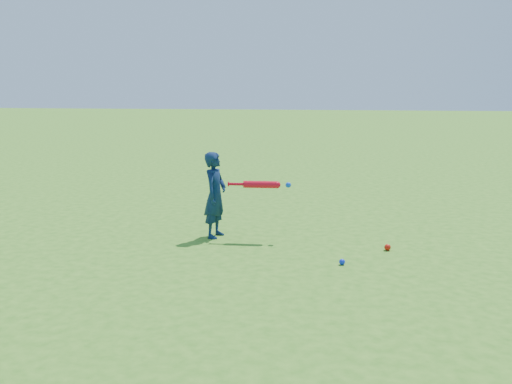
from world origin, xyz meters
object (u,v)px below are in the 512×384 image
at_px(ground_ball_red, 387,247).
at_px(ground_ball_blue, 342,262).
at_px(child, 215,195).
at_px(bat_swing, 263,185).

height_order(ground_ball_red, ground_ball_blue, ground_ball_red).
xyz_separation_m(child, ground_ball_red, (2.05, -0.29, -0.49)).
relative_size(child, ground_ball_red, 14.25).
distance_m(ground_ball_red, bat_swing, 1.62).
xyz_separation_m(ground_ball_blue, bat_swing, (-0.96, 0.88, 0.64)).
distance_m(ground_ball_red, ground_ball_blue, 0.79).
bearing_deg(ground_ball_blue, child, 149.92).
height_order(ground_ball_red, bat_swing, bat_swing).
bearing_deg(bat_swing, ground_ball_red, -13.67).
distance_m(child, bat_swing, 0.61).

